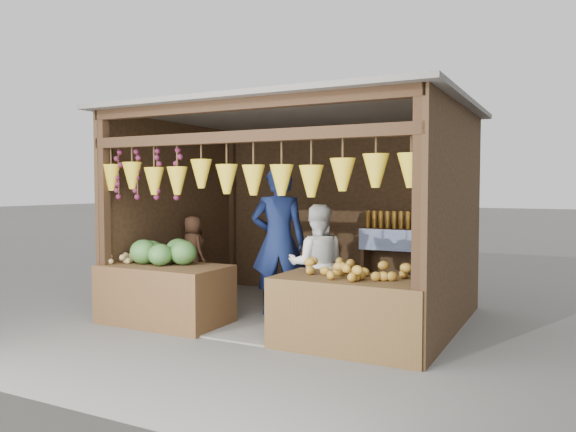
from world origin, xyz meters
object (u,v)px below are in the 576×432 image
at_px(man_standing, 278,241).
at_px(vendor_seated, 193,249).
at_px(counter_right, 353,313).
at_px(woman_standing, 317,264).
at_px(counter_left, 165,294).

xyz_separation_m(man_standing, vendor_seated, (-1.48, 0.15, -0.19)).
bearing_deg(counter_right, woman_standing, 134.77).
bearing_deg(man_standing, counter_right, 120.61).
xyz_separation_m(counter_right, man_standing, (-1.39, 0.96, 0.60)).
bearing_deg(counter_right, counter_left, -178.87).
distance_m(counter_left, man_standing, 1.57).
bearing_deg(counter_left, woman_standing, 26.01).
xyz_separation_m(counter_right, woman_standing, (-0.76, 0.77, 0.36)).
bearing_deg(woman_standing, man_standing, -40.27).
height_order(woman_standing, vendor_seated, woman_standing).
bearing_deg(man_standing, counter_left, 19.11).
height_order(man_standing, woman_standing, man_standing).
bearing_deg(counter_left, vendor_seated, 110.97).
height_order(counter_right, man_standing, man_standing).
xyz_separation_m(counter_left, woman_standing, (1.67, 0.82, 0.37)).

